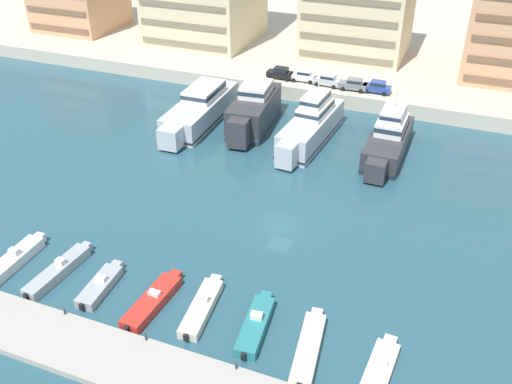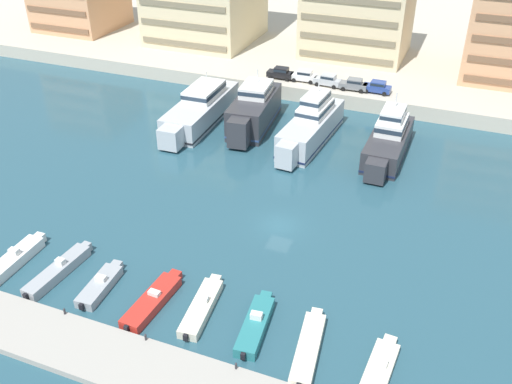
% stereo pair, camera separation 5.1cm
% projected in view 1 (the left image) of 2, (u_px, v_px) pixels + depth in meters
% --- Properties ---
extents(ground_plane, '(400.00, 400.00, 0.00)m').
position_uv_depth(ground_plane, '(280.00, 225.00, 59.80)').
color(ground_plane, '#285160').
extents(quay_promenade, '(180.00, 70.00, 2.21)m').
position_uv_depth(quay_promenade, '(394.00, 37.00, 111.69)').
color(quay_promenade, beige).
rests_on(quay_promenade, ground).
extents(pier_dock, '(120.00, 5.31, 0.60)m').
position_uv_depth(pier_dock, '(180.00, 381.00, 42.33)').
color(pier_dock, '#A8A399').
rests_on(pier_dock, ground).
extents(yacht_silver_far_left, '(5.49, 19.74, 6.56)m').
position_uv_depth(yacht_silver_far_left, '(200.00, 109.00, 80.40)').
color(yacht_silver_far_left, silver).
rests_on(yacht_silver_far_left, ground).
extents(yacht_charcoal_left, '(5.95, 15.59, 7.65)m').
position_uv_depth(yacht_charcoal_left, '(253.00, 110.00, 78.71)').
color(yacht_charcoal_left, '#333338').
rests_on(yacht_charcoal_left, ground).
extents(yacht_silver_mid_left, '(5.23, 17.77, 8.05)m').
position_uv_depth(yacht_silver_mid_left, '(311.00, 126.00, 74.98)').
color(yacht_silver_mid_left, silver).
rests_on(yacht_silver_mid_left, ground).
extents(yacht_charcoal_center_left, '(4.47, 15.83, 7.73)m').
position_uv_depth(yacht_charcoal_center_left, '(388.00, 140.00, 71.82)').
color(yacht_charcoal_center_left, '#333338').
rests_on(yacht_charcoal_center_left, ground).
extents(motorboat_white_far_left, '(1.84, 8.31, 1.61)m').
position_uv_depth(motorboat_white_far_left, '(13.00, 260.00, 54.00)').
color(motorboat_white_far_left, white).
rests_on(motorboat_white_far_left, ground).
extents(motorboat_grey_left, '(2.04, 8.52, 1.52)m').
position_uv_depth(motorboat_grey_left, '(59.00, 270.00, 52.78)').
color(motorboat_grey_left, '#9EA3A8').
rests_on(motorboat_grey_left, ground).
extents(motorboat_grey_mid_left, '(2.09, 6.49, 1.30)m').
position_uv_depth(motorboat_grey_mid_left, '(101.00, 285.00, 51.13)').
color(motorboat_grey_mid_left, '#9EA3A8').
rests_on(motorboat_grey_mid_left, ground).
extents(motorboat_red_center_left, '(2.27, 8.05, 1.25)m').
position_uv_depth(motorboat_red_center_left, '(153.00, 301.00, 49.44)').
color(motorboat_red_center_left, red).
rests_on(motorboat_red_center_left, ground).
extents(motorboat_cream_center, '(2.45, 7.93, 1.29)m').
position_uv_depth(motorboat_cream_center, '(202.00, 307.00, 48.82)').
color(motorboat_cream_center, beige).
rests_on(motorboat_cream_center, ground).
extents(motorboat_teal_center_right, '(2.47, 7.59, 1.50)m').
position_uv_depth(motorboat_teal_center_right, '(256.00, 325.00, 46.97)').
color(motorboat_teal_center_right, teal).
rests_on(motorboat_teal_center_right, ground).
extents(motorboat_cream_mid_right, '(2.55, 8.39, 0.88)m').
position_uv_depth(motorboat_cream_mid_right, '(309.00, 348.00, 44.94)').
color(motorboat_cream_mid_right, beige).
rests_on(motorboat_cream_mid_right, ground).
extents(motorboat_cream_right, '(2.25, 7.16, 1.16)m').
position_uv_depth(motorboat_cream_right, '(379.00, 370.00, 43.11)').
color(motorboat_cream_right, beige).
rests_on(motorboat_cream_right, ground).
extents(car_black_far_left, '(4.14, 2.00, 1.80)m').
position_uv_depth(car_black_far_left, '(280.00, 73.00, 89.12)').
color(car_black_far_left, black).
rests_on(car_black_far_left, quay_promenade).
extents(car_white_left, '(4.14, 2.01, 1.80)m').
position_uv_depth(car_white_left, '(304.00, 75.00, 88.08)').
color(car_white_left, white).
rests_on(car_white_left, quay_promenade).
extents(car_silver_mid_left, '(4.20, 2.13, 1.80)m').
position_uv_depth(car_silver_mid_left, '(328.00, 80.00, 86.51)').
color(car_silver_mid_left, '#B7BCC1').
rests_on(car_silver_mid_left, quay_promenade).
extents(car_grey_center_left, '(4.15, 2.02, 1.80)m').
position_uv_depth(car_grey_center_left, '(354.00, 84.00, 85.05)').
color(car_grey_center_left, slate).
rests_on(car_grey_center_left, quay_promenade).
extents(car_blue_center, '(4.14, 2.00, 1.80)m').
position_uv_depth(car_blue_center, '(377.00, 87.00, 84.17)').
color(car_blue_center, '#28428E').
rests_on(car_blue_center, quay_promenade).
extents(apartment_block_mid_left, '(17.40, 14.56, 17.60)m').
position_uv_depth(apartment_block_mid_left, '(359.00, 8.00, 95.74)').
color(apartment_block_mid_left, beige).
rests_on(apartment_block_mid_left, quay_promenade).
extents(bollard_west, '(0.20, 0.20, 0.61)m').
position_uv_depth(bollard_west, '(65.00, 311.00, 47.69)').
color(bollard_west, '#2D2D33').
rests_on(bollard_west, pier_dock).
extents(bollard_west_mid, '(0.20, 0.20, 0.61)m').
position_uv_depth(bollard_west_mid, '(146.00, 337.00, 45.25)').
color(bollard_west_mid, '#2D2D33').
rests_on(bollard_west_mid, pier_dock).
extents(bollard_east_mid, '(0.20, 0.20, 0.61)m').
position_uv_depth(bollard_east_mid, '(236.00, 366.00, 42.80)').
color(bollard_east_mid, '#2D2D33').
rests_on(bollard_east_mid, pier_dock).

